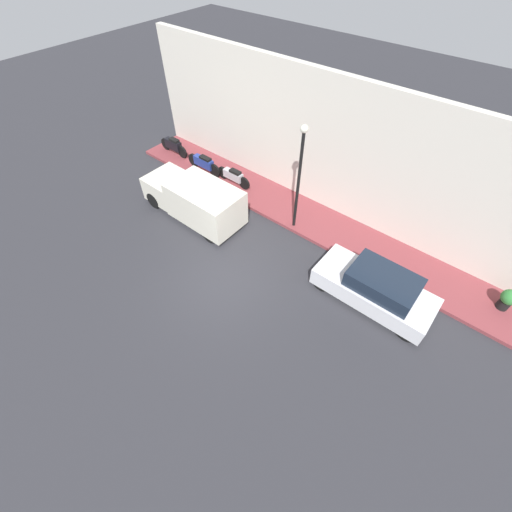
% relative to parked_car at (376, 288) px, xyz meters
% --- Properties ---
extents(ground_plane, '(60.00, 60.00, 0.00)m').
position_rel_parked_car_xyz_m(ground_plane, '(-2.72, 4.58, -0.67)').
color(ground_plane, '#2D2D33').
extents(sidewalk, '(2.20, 18.59, 0.15)m').
position_rel_parked_car_xyz_m(sidewalk, '(2.16, 4.58, -0.60)').
color(sidewalk, brown).
rests_on(sidewalk, ground_plane).
extents(building_facade, '(0.30, 18.59, 5.64)m').
position_rel_parked_car_xyz_m(building_facade, '(3.41, 4.58, 2.15)').
color(building_facade, silver).
rests_on(building_facade, ground_plane).
extents(parked_car, '(1.67, 4.06, 1.43)m').
position_rel_parked_car_xyz_m(parked_car, '(0.00, 0.00, 0.00)').
color(parked_car, silver).
rests_on(parked_car, ground_plane).
extents(delivery_van, '(1.83, 4.72, 1.74)m').
position_rel_parked_car_xyz_m(delivery_van, '(-0.72, 8.12, 0.22)').
color(delivery_van, silver).
rests_on(delivery_van, ground_plane).
extents(scooter_silver, '(0.30, 1.97, 0.76)m').
position_rel_parked_car_xyz_m(scooter_silver, '(1.93, 8.25, -0.10)').
color(scooter_silver, '#B7B7BF').
rests_on(scooter_silver, sidewalk).
extents(motorcycle_black, '(0.30, 1.92, 0.87)m').
position_rel_parked_car_xyz_m(motorcycle_black, '(1.94, 12.48, -0.05)').
color(motorcycle_black, black).
rests_on(motorcycle_black, sidewalk).
extents(motorcycle_blue, '(0.30, 2.14, 0.85)m').
position_rel_parked_car_xyz_m(motorcycle_blue, '(1.77, 10.06, -0.05)').
color(motorcycle_blue, navy).
rests_on(motorcycle_blue, sidewalk).
extents(streetlamp, '(0.29, 0.29, 4.46)m').
position_rel_parked_car_xyz_m(streetlamp, '(1.34, 4.30, 2.24)').
color(streetlamp, black).
rests_on(streetlamp, sidewalk).
extents(potted_plant, '(0.54, 0.54, 0.84)m').
position_rel_parked_car_xyz_m(potted_plant, '(2.43, -3.62, -0.05)').
color(potted_plant, black).
rests_on(potted_plant, sidewalk).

